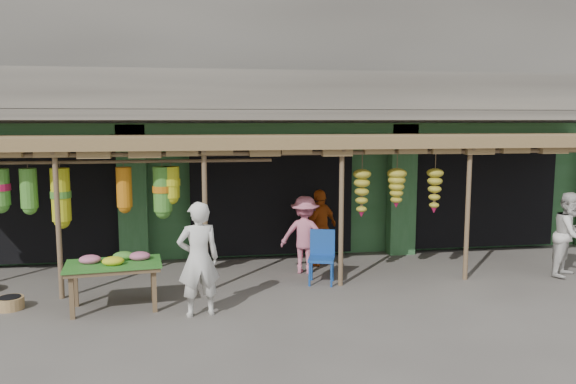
{
  "coord_description": "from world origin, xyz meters",
  "views": [
    {
      "loc": [
        -1.57,
        -10.18,
        3.1
      ],
      "look_at": [
        0.19,
        1.0,
        1.64
      ],
      "focal_mm": 35.0,
      "sensor_mm": 36.0,
      "label": 1
    }
  ],
  "objects": [
    {
      "name": "basket_right",
      "position": [
        -4.71,
        -0.66,
        0.1
      ],
      "size": [
        0.57,
        0.57,
        0.2
      ],
      "primitive_type": "cylinder",
      "rotation": [
        0.0,
        0.0,
        0.37
      ],
      "color": "#AA764F",
      "rests_on": "ground"
    },
    {
      "name": "person_shopper",
      "position": [
        0.5,
        0.78,
        0.79
      ],
      "size": [
        1.16,
        0.91,
        1.57
      ],
      "primitive_type": "imported",
      "rotation": [
        0.0,
        0.0,
        2.78
      ],
      "color": "#D57189",
      "rests_on": "ground"
    },
    {
      "name": "blue_chair",
      "position": [
        0.69,
        0.05,
        0.56
      ],
      "size": [
        0.6,
        0.61,
        1.01
      ],
      "rotation": [
        0.0,
        0.0,
        -0.3
      ],
      "color": "#174497",
      "rests_on": "ground"
    },
    {
      "name": "awning",
      "position": [
        -0.15,
        0.8,
        2.58
      ],
      "size": [
        14.0,
        2.7,
        2.79
      ],
      "color": "brown",
      "rests_on": "ground"
    },
    {
      "name": "building",
      "position": [
        -0.0,
        4.87,
        3.37
      ],
      "size": [
        16.4,
        6.8,
        7.0
      ],
      "color": "gray",
      "rests_on": "ground"
    },
    {
      "name": "person_vendor",
      "position": [
        0.94,
        1.34,
        0.82
      ],
      "size": [
        1.0,
        0.91,
        1.63
      ],
      "primitive_type": "imported",
      "rotation": [
        0.0,
        0.0,
        3.81
      ],
      "color": "#BF4E12",
      "rests_on": "ground"
    },
    {
      "name": "person_front",
      "position": [
        -1.62,
        -1.44,
        0.92
      ],
      "size": [
        0.74,
        0.56,
        1.83
      ],
      "primitive_type": "imported",
      "rotation": [
        0.0,
        0.0,
        3.34
      ],
      "color": "silver",
      "rests_on": "ground"
    },
    {
      "name": "flower_table",
      "position": [
        -2.99,
        -0.9,
        0.73
      ],
      "size": [
        1.61,
        1.06,
        0.91
      ],
      "rotation": [
        0.0,
        0.0,
        0.11
      ],
      "color": "brown",
      "rests_on": "ground"
    },
    {
      "name": "person_right",
      "position": [
        5.64,
        -0.27,
        0.84
      ],
      "size": [
        1.04,
        1.0,
        1.68
      ],
      "primitive_type": "imported",
      "rotation": [
        0.0,
        0.0,
        0.66
      ],
      "color": "silver",
      "rests_on": "ground"
    },
    {
      "name": "ground",
      "position": [
        0.0,
        0.0,
        0.0
      ],
      "size": [
        80.0,
        80.0,
        0.0
      ],
      "primitive_type": "plane",
      "color": "#514C47",
      "rests_on": "ground"
    }
  ]
}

